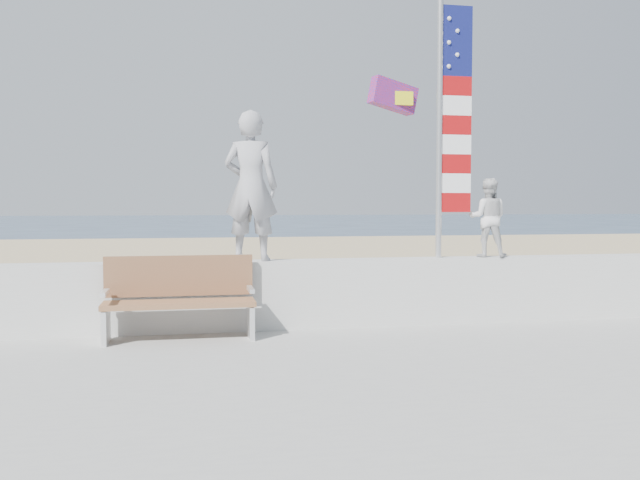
# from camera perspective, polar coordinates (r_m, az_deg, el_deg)

# --- Properties ---
(ground) EXTENTS (220.00, 220.00, 0.00)m
(ground) POSITION_cam_1_polar(r_m,az_deg,el_deg) (7.17, 1.25, -11.61)
(ground) COLOR #2B3F57
(ground) RESTS_ON ground
(sand) EXTENTS (90.00, 40.00, 0.08)m
(sand) POSITION_cam_1_polar(r_m,az_deg,el_deg) (15.94, -5.74, -3.38)
(sand) COLOR tan
(sand) RESTS_ON ground
(seawall) EXTENTS (30.00, 0.35, 0.90)m
(seawall) POSITION_cam_1_polar(r_m,az_deg,el_deg) (8.98, -1.50, -4.54)
(seawall) COLOR beige
(seawall) RESTS_ON boardwalk
(adult) EXTENTS (0.82, 0.67, 1.93)m
(adult) POSITION_cam_1_polar(r_m,az_deg,el_deg) (8.81, -5.86, 4.52)
(adult) COLOR #9A9AA0
(adult) RESTS_ON seawall
(child) EXTENTS (0.65, 0.59, 1.09)m
(child) POSITION_cam_1_polar(r_m,az_deg,el_deg) (9.69, 13.96, 1.83)
(child) COLOR silver
(child) RESTS_ON seawall
(bench) EXTENTS (1.80, 0.57, 1.00)m
(bench) POSITION_cam_1_polar(r_m,az_deg,el_deg) (8.39, -11.75, -4.73)
(bench) COLOR #956541
(bench) RESTS_ON boardwalk
(flag) EXTENTS (0.50, 0.08, 3.50)m
(flag) POSITION_cam_1_polar(r_m,az_deg,el_deg) (9.53, 10.75, 10.09)
(flag) COLOR silver
(flag) RESTS_ON seawall
(parafoil_kite) EXTENTS (0.87, 0.42, 0.58)m
(parafoil_kite) POSITION_cam_1_polar(r_m,az_deg,el_deg) (11.05, 6.29, 11.94)
(parafoil_kite) COLOR red
(parafoil_kite) RESTS_ON ground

